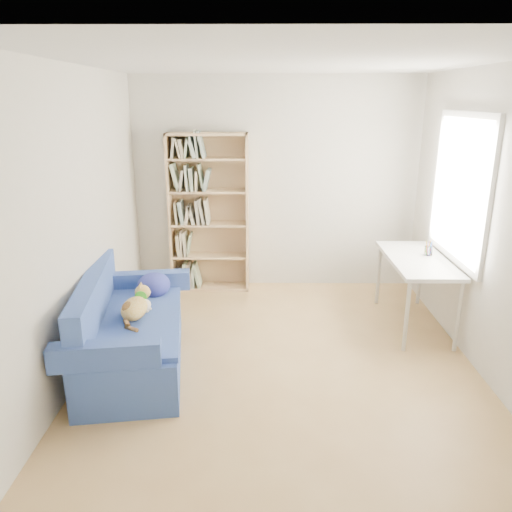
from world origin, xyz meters
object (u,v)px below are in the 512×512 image
Objects in this scene: bookshelf at (209,220)px; sofa at (130,331)px; desk at (417,264)px; pen_cup at (429,250)px.

sofa is at bearing -105.59° from bookshelf.
desk is at bearing -25.62° from bookshelf.
bookshelf reaches higher than sofa.
bookshelf is 2.51m from desk.
sofa is 1.43× the size of desk.
sofa is 3.13m from pen_cup.
sofa is 11.49× the size of pen_cup.
pen_cup is (2.40, -0.98, -0.08)m from bookshelf.
bookshelf is at bearing 154.38° from desk.
pen_cup reaches higher than desk.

